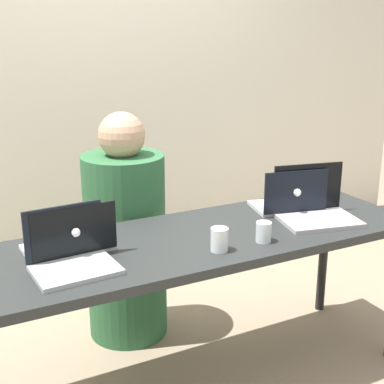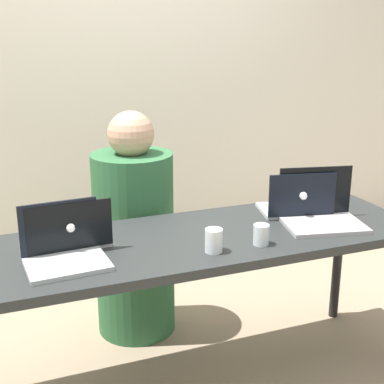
% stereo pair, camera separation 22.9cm
% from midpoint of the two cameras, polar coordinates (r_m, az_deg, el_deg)
% --- Properties ---
extents(ground_plane, '(12.00, 12.00, 0.00)m').
position_cam_midpoint_polar(ground_plane, '(2.66, 3.14, -19.43)').
color(ground_plane, gray).
extents(back_wall, '(5.17, 0.10, 2.44)m').
position_cam_midpoint_polar(back_wall, '(3.57, -6.50, 11.19)').
color(back_wall, silver).
rests_on(back_wall, ground).
extents(desk, '(1.99, 0.63, 0.72)m').
position_cam_midpoint_polar(desk, '(2.32, 3.40, -6.22)').
color(desk, '#272B2B').
rests_on(desk, ground).
extents(person_at_center, '(0.42, 0.42, 1.19)m').
position_cam_midpoint_polar(person_at_center, '(2.81, -3.86, -4.87)').
color(person_at_center, '#2E643B').
rests_on(person_at_center, ground).
extents(laptop_front_right, '(0.39, 0.32, 0.24)m').
position_cam_midpoint_polar(laptop_front_right, '(2.52, 16.11, -2.14)').
color(laptop_front_right, '#B5B0B3').
rests_on(laptop_front_right, desk).
extents(laptop_back_left, '(0.35, 0.26, 0.21)m').
position_cam_midpoint_polar(laptop_back_left, '(2.20, -10.29, -4.79)').
color(laptop_back_left, silver).
rests_on(laptop_back_left, desk).
extents(laptop_back_right, '(0.36, 0.29, 0.22)m').
position_cam_midpoint_polar(laptop_back_right, '(2.62, 13.53, -1.35)').
color(laptop_back_right, silver).
rests_on(laptop_back_right, desk).
extents(laptop_front_left, '(0.32, 0.27, 0.22)m').
position_cam_midpoint_polar(laptop_front_left, '(2.06, -10.39, -6.23)').
color(laptop_front_left, '#AFB8B7').
rests_on(laptop_front_left, desk).
extents(water_glass_right, '(0.07, 0.07, 0.09)m').
position_cam_midpoint_polar(water_glass_right, '(2.23, 10.32, -4.69)').
color(water_glass_right, silver).
rests_on(water_glass_right, desk).
extents(water_glass_center, '(0.07, 0.07, 0.10)m').
position_cam_midpoint_polar(water_glass_center, '(2.14, 5.53, -5.37)').
color(water_glass_center, white).
rests_on(water_glass_center, desk).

